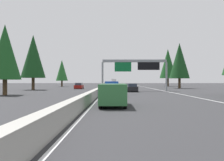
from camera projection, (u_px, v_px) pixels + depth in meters
name	position (u px, v px, depth m)	size (l,w,h in m)	color
ground_plane	(106.00, 89.00, 61.15)	(320.00, 320.00, 0.00)	#2D2D30
median_barrier	(108.00, 85.00, 81.15)	(180.00, 0.56, 0.90)	#9E9B93
shoulder_stripe_right	(147.00, 88.00, 71.03)	(160.00, 0.16, 0.01)	silver
shoulder_stripe_median	(108.00, 88.00, 71.14)	(160.00, 0.16, 0.01)	silver
sign_gantry_overhead	(135.00, 66.00, 46.89)	(0.50, 12.68, 6.04)	gray
minivan_near_right	(113.00, 94.00, 18.54)	(5.00, 1.95, 1.69)	#2D6B38
sedan_mid_left	(132.00, 88.00, 43.31)	(4.40, 1.80, 1.47)	black
sedan_distant_a	(114.00, 86.00, 58.40)	(4.40, 1.80, 1.47)	white
sedan_distant_b	(114.00, 84.00, 90.77)	(4.40, 1.80, 1.47)	#1E4793
box_truck_far_right	(114.00, 82.00, 130.30)	(8.50, 2.40, 2.95)	white
pickup_mid_center	(112.00, 88.00, 33.46)	(5.60, 2.00, 1.86)	#1E4793
oncoming_near	(79.00, 86.00, 58.58)	(4.40, 1.80, 1.47)	maroon
conifer_right_mid	(179.00, 61.00, 63.38)	(5.22, 5.22, 11.86)	#4C3823
conifer_right_far	(168.00, 64.00, 86.93)	(5.87, 5.87, 13.35)	#4C3823
conifer_left_foreground	(5.00, 52.00, 32.78)	(4.21, 4.21, 9.58)	#4C3823
conifer_left_near	(33.00, 56.00, 52.28)	(5.21, 5.21, 11.84)	#4C3823
conifer_left_mid	(62.00, 70.00, 83.13)	(4.03, 4.03, 9.15)	#4C3823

